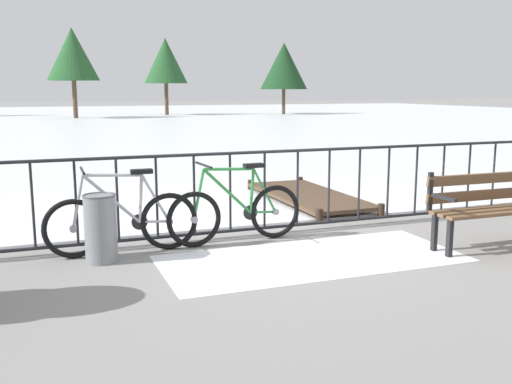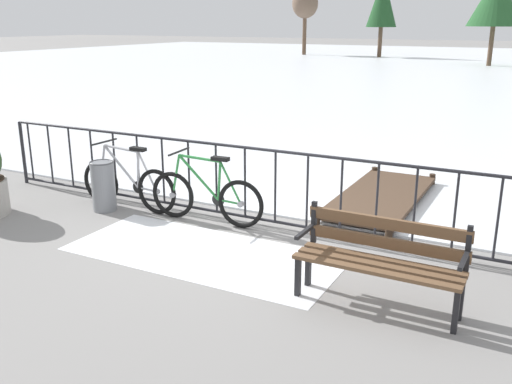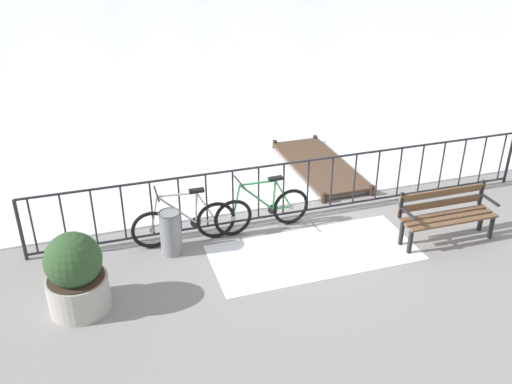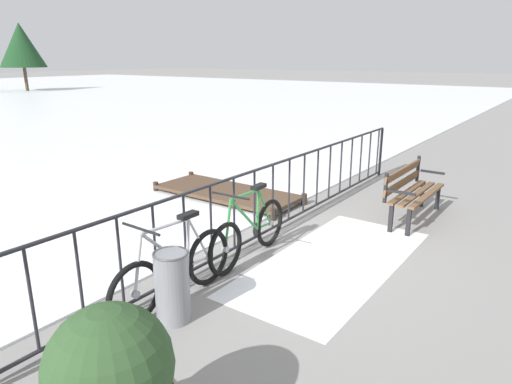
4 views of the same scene
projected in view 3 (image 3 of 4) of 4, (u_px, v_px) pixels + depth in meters
The scene contains 9 objects.
ground_plane at pixel (295, 216), 9.94m from camera, with size 160.00×160.00×0.00m, color gray.
snow_patch at pixel (314, 252), 8.89m from camera, with size 3.29×1.45×0.01m, color white.
railing_fence at pixel (296, 188), 9.69m from camera, with size 9.06×0.06×1.07m.
bicycle_near_railing at pixel (184, 223), 8.99m from camera, with size 1.71×0.52×0.97m.
bicycle_second at pixel (263, 210), 9.37m from camera, with size 1.71×0.52×0.97m.
park_bench at pixel (446, 211), 9.04m from camera, with size 1.60×0.49×0.89m.
planter_with_shrub at pixel (76, 275), 7.41m from camera, with size 0.82×0.82×1.16m.
trash_bin at pixel (171, 232), 8.72m from camera, with size 0.35×0.35×0.73m.
wooden_dock at pixel (319, 165), 11.63m from camera, with size 1.10×2.84×0.20m.
Camera 3 is at (-3.32, -8.03, 4.90)m, focal length 39.09 mm.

